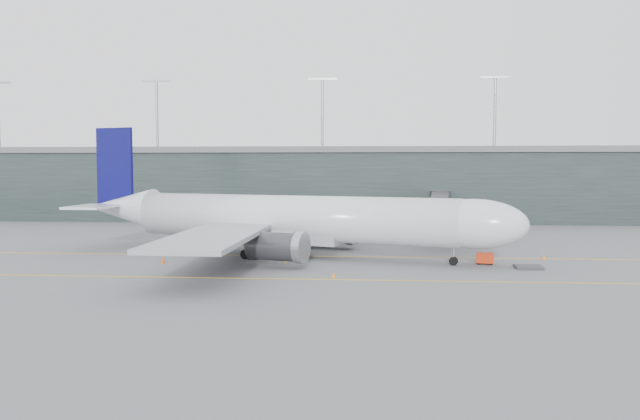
{
  "coord_description": "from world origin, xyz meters",
  "views": [
    {
      "loc": [
        14.74,
        -81.3,
        11.25
      ],
      "look_at": [
        8.64,
        -4.0,
        5.82
      ],
      "focal_mm": 35.0,
      "sensor_mm": 36.0,
      "label": 1
    }
  ],
  "objects": [
    {
      "name": "ground",
      "position": [
        0.0,
        0.0,
        0.0
      ],
      "size": [
        320.0,
        320.0,
        0.0
      ],
      "primitive_type": "plane",
      "color": "#5C5C61",
      "rests_on": "ground"
    },
    {
      "name": "jet_bridge",
      "position": [
        25.89,
        24.84,
        4.91
      ],
      "size": [
        8.43,
        43.01,
        6.55
      ],
      "rotation": [
        0.0,
        0.0,
        -0.12
      ],
      "color": "#2B2A2F",
      "rests_on": "ground"
    },
    {
      "name": "taxiline_a",
      "position": [
        0.0,
        -4.0,
        0.01
      ],
      "size": [
        160.0,
        0.25,
        0.02
      ],
      "primitive_type": "cube",
      "color": "gold",
      "rests_on": "ground"
    },
    {
      "name": "terminal",
      "position": [
        -0.0,
        58.0,
        7.62
      ],
      "size": [
        240.0,
        36.0,
        29.0
      ],
      "color": "black",
      "rests_on": "ground"
    },
    {
      "name": "gse_cart",
      "position": [
        28.08,
        -8.88,
        0.74
      ],
      "size": [
        2.11,
        1.51,
        1.33
      ],
      "rotation": [
        0.0,
        0.0,
        -0.15
      ],
      "color": "red",
      "rests_on": "ground"
    },
    {
      "name": "cone_nose",
      "position": [
        35.83,
        -4.77,
        0.36
      ],
      "size": [
        0.45,
        0.45,
        0.71
      ],
      "primitive_type": "cone",
      "color": "orange",
      "rests_on": "ground"
    },
    {
      "name": "cone_tail",
      "position": [
        -9.14,
        -11.08,
        0.38
      ],
      "size": [
        0.48,
        0.48,
        0.76
      ],
      "primitive_type": "cone",
      "color": "#DC460C",
      "rests_on": "ground"
    },
    {
      "name": "cone_wing_stbd",
      "position": [
        11.2,
        -19.03,
        0.31
      ],
      "size": [
        0.39,
        0.39,
        0.62
      ],
      "primitive_type": "cone",
      "color": "orange",
      "rests_on": "ground"
    },
    {
      "name": "taxiline_lead_main",
      "position": [
        5.0,
        20.0,
        0.01
      ],
      "size": [
        0.25,
        60.0,
        0.02
      ],
      "primitive_type": "cube",
      "color": "gold",
      "rests_on": "ground"
    },
    {
      "name": "main_aircraft",
      "position": [
        4.81,
        -4.07,
        4.67
      ],
      "size": [
        58.19,
        53.53,
        16.65
      ],
      "rotation": [
        0.0,
        0.0,
        -0.3
      ],
      "color": "silver",
      "rests_on": "ground"
    },
    {
      "name": "baggage_dolly",
      "position": [
        32.33,
        -11.53,
        0.17
      ],
      "size": [
        2.93,
        2.35,
        0.29
      ],
      "primitive_type": "cube",
      "rotation": [
        0.0,
        0.0,
        -0.01
      ],
      "color": "#313136",
      "rests_on": "ground"
    },
    {
      "name": "taxiline_b",
      "position": [
        0.0,
        -20.0,
        0.01
      ],
      "size": [
        160.0,
        0.25,
        0.02
      ],
      "primitive_type": "cube",
      "color": "gold",
      "rests_on": "ground"
    },
    {
      "name": "uld_b",
      "position": [
        -1.44,
        10.82,
        1.0
      ],
      "size": [
        2.25,
        1.87,
        1.91
      ],
      "rotation": [
        0.0,
        0.0,
        -0.09
      ],
      "color": "#343438",
      "rests_on": "ground"
    },
    {
      "name": "uld_c",
      "position": [
        -1.04,
        10.48,
        0.99
      ],
      "size": [
        2.09,
        1.67,
        1.89
      ],
      "rotation": [
        0.0,
        0.0,
        0.01
      ],
      "color": "#343438",
      "rests_on": "ground"
    },
    {
      "name": "uld_a",
      "position": [
        -5.03,
        10.52,
        1.1
      ],
      "size": [
        2.54,
        2.16,
        2.08
      ],
      "rotation": [
        0.0,
        0.0,
        0.15
      ],
      "color": "#343438",
      "rests_on": "ground"
    },
    {
      "name": "cone_wing_port",
      "position": [
        6.64,
        11.09,
        0.32
      ],
      "size": [
        0.4,
        0.4,
        0.64
      ],
      "primitive_type": "cone",
      "color": "#D33F0B",
      "rests_on": "ground"
    }
  ]
}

